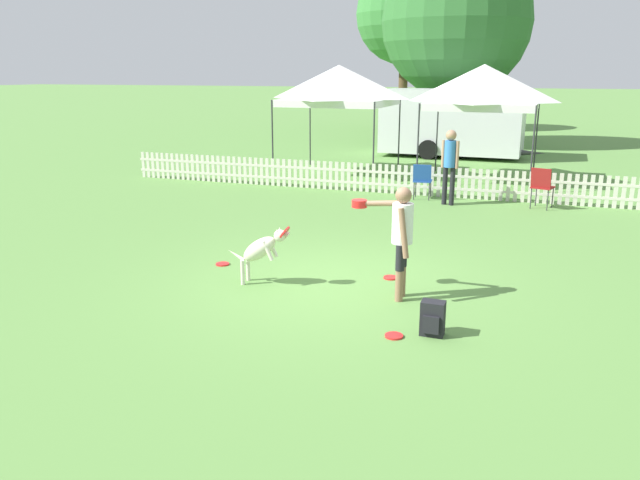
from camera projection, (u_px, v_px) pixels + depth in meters
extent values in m
plane|color=#5B8C42|center=(337.00, 283.00, 9.11)|extent=(240.00, 240.00, 0.00)
cylinder|color=#8C664C|center=(399.00, 286.00, 8.35)|extent=(0.11, 0.11, 0.43)
cylinder|color=black|center=(400.00, 258.00, 8.25)|extent=(0.12, 0.12, 0.35)
cylinder|color=#8C664C|center=(402.00, 281.00, 8.53)|extent=(0.11, 0.11, 0.43)
cylinder|color=black|center=(403.00, 254.00, 8.43)|extent=(0.12, 0.12, 0.35)
cylinder|color=white|center=(403.00, 223.00, 8.22)|extent=(0.30, 0.30, 0.54)
sphere|color=#8C664C|center=(404.00, 195.00, 8.12)|extent=(0.22, 0.22, 0.22)
cylinder|color=#8C664C|center=(404.00, 233.00, 8.04)|extent=(0.21, 0.16, 0.66)
cylinder|color=#8C664C|center=(382.00, 203.00, 8.45)|extent=(0.66, 0.11, 0.13)
cylinder|color=red|center=(359.00, 206.00, 8.59)|extent=(0.21, 0.21, 0.02)
cylinder|color=red|center=(359.00, 204.00, 8.58)|extent=(0.21, 0.21, 0.02)
cylinder|color=red|center=(359.00, 203.00, 8.57)|extent=(0.21, 0.21, 0.02)
cylinder|color=red|center=(359.00, 201.00, 8.57)|extent=(0.21, 0.21, 0.02)
ellipsoid|color=beige|center=(259.00, 249.00, 8.94)|extent=(0.63, 0.32, 0.53)
ellipsoid|color=silver|center=(260.00, 252.00, 8.95)|extent=(0.32, 0.17, 0.26)
sphere|color=beige|center=(280.00, 236.00, 8.79)|extent=(0.17, 0.17, 0.17)
cone|color=beige|center=(285.00, 233.00, 8.76)|extent=(0.16, 0.10, 0.15)
cylinder|color=red|center=(285.00, 233.00, 8.76)|extent=(0.15, 0.22, 0.19)
cone|color=beige|center=(279.00, 230.00, 8.83)|extent=(0.05, 0.05, 0.08)
cone|color=beige|center=(277.00, 232.00, 8.73)|extent=(0.05, 0.05, 0.08)
cylinder|color=silver|center=(248.00, 268.00, 9.19)|extent=(0.06, 0.06, 0.37)
cylinder|color=silver|center=(243.00, 272.00, 9.00)|extent=(0.06, 0.06, 0.37)
cylinder|color=silver|center=(272.00, 248.00, 8.97)|extent=(0.17, 0.06, 0.29)
cylinder|color=silver|center=(268.00, 251.00, 8.81)|extent=(0.17, 0.06, 0.29)
cone|color=beige|center=(236.00, 255.00, 9.07)|extent=(0.28, 0.08, 0.20)
cylinder|color=red|center=(391.00, 278.00, 9.31)|extent=(0.21, 0.21, 0.02)
cylinder|color=red|center=(394.00, 336.00, 7.26)|extent=(0.21, 0.21, 0.02)
cylinder|color=red|center=(223.00, 264.00, 9.97)|extent=(0.21, 0.21, 0.02)
cube|color=black|center=(433.00, 318.00, 7.27)|extent=(0.27, 0.19, 0.42)
cube|color=black|center=(431.00, 325.00, 7.17)|extent=(0.19, 0.04, 0.21)
cube|color=beige|center=(428.00, 187.00, 15.46)|extent=(16.91, 0.04, 0.06)
cube|color=beige|center=(429.00, 175.00, 15.38)|extent=(16.91, 0.04, 0.06)
cube|color=beige|center=(143.00, 165.00, 18.21)|extent=(0.09, 0.02, 0.73)
cube|color=beige|center=(148.00, 165.00, 18.16)|extent=(0.09, 0.02, 0.73)
cube|color=beige|center=(153.00, 165.00, 18.10)|extent=(0.09, 0.02, 0.73)
cube|color=beige|center=(158.00, 165.00, 18.05)|extent=(0.09, 0.02, 0.73)
cube|color=beige|center=(163.00, 166.00, 17.99)|extent=(0.09, 0.02, 0.73)
cube|color=beige|center=(168.00, 166.00, 17.94)|extent=(0.09, 0.02, 0.73)
cube|color=beige|center=(173.00, 166.00, 17.88)|extent=(0.09, 0.02, 0.73)
cube|color=beige|center=(178.00, 167.00, 17.83)|extent=(0.09, 0.02, 0.73)
cube|color=beige|center=(183.00, 167.00, 17.77)|extent=(0.09, 0.02, 0.73)
cube|color=beige|center=(188.00, 167.00, 17.72)|extent=(0.09, 0.02, 0.73)
cube|color=beige|center=(193.00, 167.00, 17.66)|extent=(0.09, 0.02, 0.73)
cube|color=beige|center=(198.00, 168.00, 17.61)|extent=(0.09, 0.02, 0.73)
cube|color=beige|center=(203.00, 168.00, 17.55)|extent=(0.09, 0.02, 0.73)
cube|color=beige|center=(208.00, 168.00, 17.49)|extent=(0.09, 0.02, 0.73)
cube|color=beige|center=(213.00, 169.00, 17.44)|extent=(0.09, 0.02, 0.73)
cube|color=beige|center=(219.00, 169.00, 17.38)|extent=(0.09, 0.02, 0.73)
cube|color=beige|center=(224.00, 169.00, 17.33)|extent=(0.09, 0.02, 0.73)
cube|color=beige|center=(229.00, 170.00, 17.27)|extent=(0.09, 0.02, 0.73)
cube|color=beige|center=(234.00, 170.00, 17.22)|extent=(0.09, 0.02, 0.73)
cube|color=beige|center=(240.00, 170.00, 17.16)|extent=(0.09, 0.02, 0.73)
cube|color=beige|center=(245.00, 171.00, 17.11)|extent=(0.09, 0.02, 0.73)
cube|color=beige|center=(251.00, 171.00, 17.05)|extent=(0.09, 0.02, 0.73)
cube|color=beige|center=(256.00, 171.00, 17.00)|extent=(0.09, 0.02, 0.73)
cube|color=beige|center=(262.00, 172.00, 16.94)|extent=(0.09, 0.02, 0.73)
cube|color=beige|center=(267.00, 172.00, 16.89)|extent=(0.09, 0.02, 0.73)
cube|color=beige|center=(273.00, 172.00, 16.83)|extent=(0.09, 0.02, 0.73)
cube|color=beige|center=(278.00, 173.00, 16.78)|extent=(0.09, 0.02, 0.73)
cube|color=beige|center=(284.00, 173.00, 16.72)|extent=(0.09, 0.02, 0.73)
cube|color=beige|center=(290.00, 173.00, 16.67)|extent=(0.09, 0.02, 0.73)
cube|color=beige|center=(295.00, 174.00, 16.61)|extent=(0.09, 0.02, 0.73)
cube|color=beige|center=(301.00, 174.00, 16.56)|extent=(0.09, 0.02, 0.73)
cube|color=beige|center=(307.00, 174.00, 16.50)|extent=(0.09, 0.02, 0.73)
cube|color=beige|center=(313.00, 175.00, 16.45)|extent=(0.09, 0.02, 0.73)
cube|color=beige|center=(319.00, 175.00, 16.39)|extent=(0.09, 0.02, 0.73)
cube|color=beige|center=(325.00, 175.00, 16.33)|extent=(0.09, 0.02, 0.73)
cube|color=beige|center=(331.00, 176.00, 16.28)|extent=(0.09, 0.02, 0.73)
cube|color=beige|center=(337.00, 176.00, 16.22)|extent=(0.09, 0.02, 0.73)
cube|color=beige|center=(343.00, 176.00, 16.17)|extent=(0.09, 0.02, 0.73)
cube|color=beige|center=(349.00, 177.00, 16.11)|extent=(0.09, 0.02, 0.73)
cube|color=beige|center=(355.00, 177.00, 16.06)|extent=(0.09, 0.02, 0.73)
cube|color=beige|center=(361.00, 177.00, 16.00)|extent=(0.09, 0.02, 0.73)
cube|color=beige|center=(367.00, 178.00, 15.95)|extent=(0.09, 0.02, 0.73)
cube|color=beige|center=(374.00, 178.00, 15.89)|extent=(0.09, 0.02, 0.73)
cube|color=beige|center=(380.00, 178.00, 15.84)|extent=(0.09, 0.02, 0.73)
cube|color=beige|center=(386.00, 179.00, 15.78)|extent=(0.09, 0.02, 0.73)
cube|color=beige|center=(393.00, 179.00, 15.73)|extent=(0.09, 0.02, 0.73)
cube|color=beige|center=(399.00, 180.00, 15.67)|extent=(0.09, 0.02, 0.73)
cube|color=beige|center=(405.00, 180.00, 15.62)|extent=(0.09, 0.02, 0.73)
cube|color=beige|center=(412.00, 180.00, 15.56)|extent=(0.09, 0.02, 0.73)
cube|color=beige|center=(419.00, 181.00, 15.51)|extent=(0.09, 0.02, 0.73)
cube|color=beige|center=(425.00, 181.00, 15.45)|extent=(0.09, 0.02, 0.73)
cube|color=beige|center=(432.00, 182.00, 15.40)|extent=(0.09, 0.02, 0.73)
cube|color=beige|center=(439.00, 182.00, 15.34)|extent=(0.09, 0.02, 0.73)
cube|color=beige|center=(445.00, 182.00, 15.28)|extent=(0.09, 0.02, 0.73)
cube|color=beige|center=(452.00, 183.00, 15.23)|extent=(0.09, 0.02, 0.73)
cube|color=beige|center=(459.00, 183.00, 15.17)|extent=(0.09, 0.02, 0.73)
cube|color=beige|center=(466.00, 184.00, 15.12)|extent=(0.09, 0.02, 0.73)
cube|color=beige|center=(473.00, 184.00, 15.06)|extent=(0.09, 0.02, 0.73)
cube|color=beige|center=(480.00, 184.00, 15.01)|extent=(0.09, 0.02, 0.73)
cube|color=beige|center=(487.00, 185.00, 14.95)|extent=(0.09, 0.02, 0.73)
cube|color=beige|center=(494.00, 185.00, 14.90)|extent=(0.09, 0.02, 0.73)
cube|color=beige|center=(501.00, 186.00, 14.84)|extent=(0.09, 0.02, 0.73)
cube|color=beige|center=(509.00, 186.00, 14.79)|extent=(0.09, 0.02, 0.73)
cube|color=beige|center=(516.00, 186.00, 14.73)|extent=(0.09, 0.02, 0.73)
cube|color=beige|center=(523.00, 187.00, 14.68)|extent=(0.09, 0.02, 0.73)
cube|color=beige|center=(531.00, 187.00, 14.62)|extent=(0.09, 0.02, 0.73)
cube|color=beige|center=(538.00, 188.00, 14.57)|extent=(0.09, 0.02, 0.73)
cube|color=beige|center=(545.00, 188.00, 14.51)|extent=(0.09, 0.02, 0.73)
cube|color=beige|center=(553.00, 189.00, 14.46)|extent=(0.09, 0.02, 0.73)
cube|color=beige|center=(561.00, 189.00, 14.40)|extent=(0.09, 0.02, 0.73)
cube|color=beige|center=(568.00, 190.00, 14.35)|extent=(0.09, 0.02, 0.73)
cube|color=beige|center=(576.00, 190.00, 14.29)|extent=(0.09, 0.02, 0.73)
cube|color=beige|center=(584.00, 190.00, 14.24)|extent=(0.09, 0.02, 0.73)
cube|color=beige|center=(592.00, 191.00, 14.18)|extent=(0.09, 0.02, 0.73)
cube|color=beige|center=(600.00, 191.00, 14.12)|extent=(0.09, 0.02, 0.73)
cube|color=beige|center=(608.00, 192.00, 14.07)|extent=(0.09, 0.02, 0.73)
cube|color=beige|center=(616.00, 192.00, 14.01)|extent=(0.09, 0.02, 0.73)
cube|color=beige|center=(624.00, 193.00, 13.96)|extent=(0.09, 0.02, 0.73)
cube|color=beige|center=(632.00, 193.00, 13.90)|extent=(0.09, 0.02, 0.73)
cube|color=beige|center=(640.00, 194.00, 13.85)|extent=(0.09, 0.02, 0.73)
cylinder|color=#333338|center=(431.00, 189.00, 15.24)|extent=(0.02, 0.02, 0.44)
cylinder|color=#333338|center=(416.00, 188.00, 15.33)|extent=(0.02, 0.02, 0.44)
cylinder|color=#333338|center=(429.00, 191.00, 14.90)|extent=(0.02, 0.02, 0.44)
cylinder|color=#333338|center=(414.00, 191.00, 14.99)|extent=(0.02, 0.02, 0.44)
cube|color=#1E4799|center=(423.00, 181.00, 15.06)|extent=(0.46, 0.46, 0.03)
cube|color=#1E4799|center=(422.00, 173.00, 14.83)|extent=(0.43, 0.12, 0.42)
cylinder|color=#333338|center=(553.00, 197.00, 14.10)|extent=(0.02, 0.02, 0.48)
cylinder|color=#333338|center=(536.00, 196.00, 14.31)|extent=(0.02, 0.02, 0.48)
cylinder|color=#333338|center=(548.00, 200.00, 13.81)|extent=(0.02, 0.02, 0.48)
cylinder|color=#333338|center=(531.00, 198.00, 14.02)|extent=(0.02, 0.02, 0.48)
cube|color=maroon|center=(543.00, 187.00, 14.00)|extent=(0.54, 0.54, 0.03)
cube|color=maroon|center=(541.00, 178.00, 13.79)|extent=(0.45, 0.21, 0.45)
cylinder|color=#333338|center=(418.00, 146.00, 16.49)|extent=(0.04, 0.04, 2.19)
cylinder|color=#333338|center=(533.00, 150.00, 15.53)|extent=(0.04, 0.04, 2.19)
cylinder|color=#333338|center=(437.00, 136.00, 19.11)|extent=(0.04, 0.04, 2.19)
cylinder|color=#333338|center=(536.00, 139.00, 18.15)|extent=(0.04, 0.04, 2.19)
cube|color=white|center=(482.00, 106.00, 17.06)|extent=(2.89, 2.89, 0.20)
pyramid|color=white|center=(484.00, 83.00, 16.91)|extent=(2.89, 2.89, 1.00)
cylinder|color=#333338|center=(272.00, 140.00, 17.73)|extent=(0.04, 0.04, 2.23)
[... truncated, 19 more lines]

